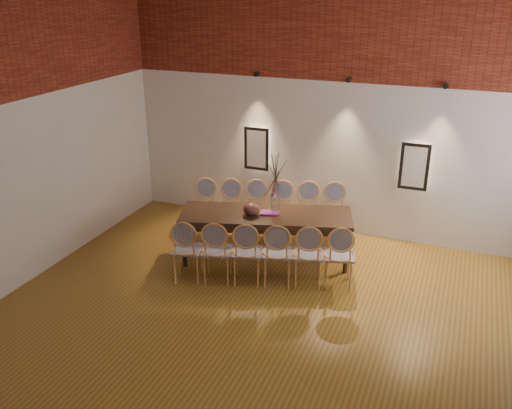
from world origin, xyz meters
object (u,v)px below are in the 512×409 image
at_px(chair_near_f, 339,255).
at_px(book, 269,213).
at_px(chair_near_a, 188,249).
at_px(chair_near_d, 278,252).
at_px(chair_near_c, 247,251).
at_px(vase, 275,205).
at_px(chair_far_b, 230,211).
at_px(bowl, 251,209).
at_px(chair_near_b, 217,250).
at_px(chair_near_e, 308,254).
at_px(dining_table, 266,237).
at_px(chair_far_f, 334,215).
at_px(chair_far_c, 256,212).
at_px(chair_far_e, 308,214).
at_px(chair_far_d, 282,213).
at_px(chair_far_a, 205,211).

distance_m(chair_near_f, book, 1.25).
xyz_separation_m(chair_near_a, chair_near_d, (1.21, 0.36, 0.00)).
height_order(chair_near_c, book, chair_near_c).
distance_m(chair_near_a, chair_near_d, 1.26).
distance_m(chair_near_d, vase, 0.81).
bearing_deg(chair_near_d, chair_far_b, 121.51).
height_order(chair_near_d, chair_near_f, same).
distance_m(chair_far_b, bowl, 0.92).
bearing_deg(chair_near_b, chair_near_e, -0.00).
bearing_deg(chair_far_b, vase, 138.07).
bearing_deg(chair_far_b, bowl, 119.47).
height_order(chair_near_a, chair_far_b, same).
relative_size(chair_near_c, chair_near_d, 1.00).
xyz_separation_m(dining_table, chair_far_f, (0.81, 0.96, 0.09)).
bearing_deg(chair_near_e, chair_near_c, 180.00).
relative_size(chair_far_b, chair_far_c, 1.00).
xyz_separation_m(chair_near_a, chair_far_e, (1.21, 1.80, 0.00)).
bearing_deg(book, chair_far_c, 127.15).
height_order(chair_near_a, chair_far_c, same).
xyz_separation_m(chair_near_d, chair_far_b, (-1.20, 1.07, 0.00)).
bearing_deg(dining_table, chair_near_f, -33.12).
bearing_deg(chair_near_a, bowl, 37.24).
relative_size(chair_far_c, chair_far_e, 1.00).
bearing_deg(chair_far_e, book, 49.64).
bearing_deg(chair_near_a, chair_near_f, 0.00).
bearing_deg(chair_near_c, vase, 63.42).
bearing_deg(chair_far_e, chair_far_c, 0.00).
relative_size(chair_near_a, chair_near_b, 1.00).
bearing_deg(chair_near_a, chair_far_f, 33.12).
bearing_deg(chair_far_b, chair_near_a, 72.96).
height_order(dining_table, book, book).
bearing_deg(chair_near_a, chair_far_d, 47.40).
bearing_deg(vase, chair_far_e, 70.78).
distance_m(dining_table, chair_near_c, 0.72).
height_order(chair_far_a, chair_far_b, same).
height_order(chair_near_a, chair_far_d, same).
distance_m(chair_near_a, chair_near_c, 0.84).
bearing_deg(chair_far_e, dining_table, 47.40).
bearing_deg(chair_near_f, dining_table, 146.88).
xyz_separation_m(dining_table, chair_near_f, (1.20, -0.35, 0.09)).
height_order(dining_table, chair_near_d, chair_near_d).
bearing_deg(chair_near_f, chair_far_b, 140.80).
bearing_deg(chair_far_d, chair_far_a, 0.00).
bearing_deg(chair_far_e, chair_near_e, 90.00).
height_order(chair_near_b, vase, vase).
bearing_deg(chair_near_b, chair_far_a, 107.04).
height_order(dining_table, chair_near_f, chair_near_f).
xyz_separation_m(chair_near_d, chair_near_e, (0.40, 0.12, 0.00)).
relative_size(chair_near_e, chair_far_c, 1.00).
xyz_separation_m(chair_near_f, chair_far_b, (-2.00, 0.83, 0.00)).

